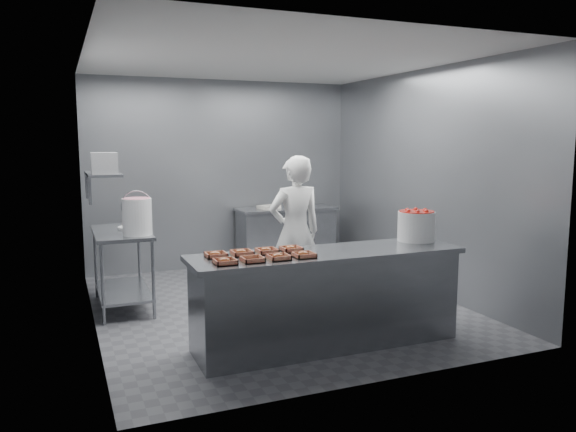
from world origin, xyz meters
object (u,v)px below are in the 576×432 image
object	(u,v)px
service_counter	(327,298)
appliance	(104,163)
tray_5	(242,252)
glaze_bucket	(137,216)
strawberry_tub	(416,225)
tray_2	(278,257)
tray_3	(304,255)
tray_6	(267,250)
tray_0	(225,261)
tray_1	(252,259)
worker	(295,232)
tray_7	(291,249)
tray_4	(216,255)
back_counter	(286,237)
prep_table	(122,257)

from	to	relation	value
service_counter	appliance	xyz separation A→B (m)	(-1.82, 1.68, 1.23)
tray_5	glaze_bucket	size ratio (longest dim) A/B	0.39
strawberry_tub	glaze_bucket	size ratio (longest dim) A/B	0.77
tray_2	tray_3	distance (m)	0.24
service_counter	tray_6	size ratio (longest dim) A/B	13.88
appliance	glaze_bucket	bearing A→B (deg)	-12.95
tray_0	tray_6	world-z (taller)	same
service_counter	tray_0	world-z (taller)	tray_0
tray_1	tray_5	distance (m)	0.29
tray_2	service_counter	bearing A→B (deg)	15.03
tray_6	strawberry_tub	size ratio (longest dim) A/B	0.50
tray_6	worker	distance (m)	1.33
tray_0	appliance	distance (m)	2.13
tray_0	glaze_bucket	bearing A→B (deg)	105.47
tray_3	strawberry_tub	size ratio (longest dim) A/B	0.50
tray_0	tray_7	distance (m)	0.78
tray_3	glaze_bucket	world-z (taller)	glaze_bucket
tray_4	tray_6	distance (m)	0.48
tray_1	tray_2	size ratio (longest dim) A/B	1.00
back_counter	tray_3	distance (m)	3.64
back_counter	tray_4	bearing A→B (deg)	-121.84
prep_table	tray_6	xyz separation A→B (m)	(1.10, -1.80, 0.33)
back_counter	strawberry_tub	distance (m)	3.16
strawberry_tub	tray_7	bearing A→B (deg)	-179.87
prep_table	appliance	size ratio (longest dim) A/B	3.96
tray_0	strawberry_tub	bearing A→B (deg)	8.02
tray_0	tray_4	bearing A→B (deg)	90.00
service_counter	tray_1	world-z (taller)	tray_1
prep_table	tray_7	bearing A→B (deg)	-53.32
back_counter	tray_4	world-z (taller)	tray_4
tray_2	tray_7	distance (m)	0.38
glaze_bucket	tray_7	bearing A→B (deg)	-50.34
tray_3	tray_6	bearing A→B (deg)	129.24
tray_1	tray_2	xyz separation A→B (m)	(0.24, -0.00, 0.00)
tray_1	appliance	bearing A→B (deg)	119.56
service_counter	prep_table	xyz separation A→B (m)	(-1.65, 1.95, 0.14)
back_counter	strawberry_tub	xyz separation A→B (m)	(0.18, -3.10, 0.61)
tray_4	tray_6	world-z (taller)	same
tray_3	glaze_bucket	xyz separation A→B (m)	(-1.20, 1.75, 0.19)
tray_0	tray_3	xyz separation A→B (m)	(0.72, 0.00, 0.00)
tray_2	tray_7	bearing A→B (deg)	50.76
back_counter	tray_3	xyz separation A→B (m)	(-1.21, -3.40, 0.47)
tray_0	tray_5	bearing A→B (deg)	50.76
back_counter	tray_2	xyz separation A→B (m)	(-1.45, -3.40, 0.47)
tray_7	strawberry_tub	bearing A→B (deg)	0.13
tray_6	glaze_bucket	size ratio (longest dim) A/B	0.39
tray_3	tray_5	distance (m)	0.56
tray_4	tray_0	bearing A→B (deg)	-90.00
back_counter	appliance	xyz separation A→B (m)	(-2.72, -1.57, 1.23)
tray_7	prep_table	bearing A→B (deg)	126.68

